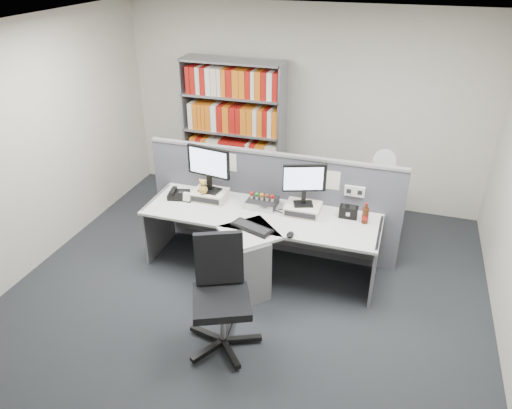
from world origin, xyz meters
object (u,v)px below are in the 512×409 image
(desk_phone, at_px, (178,194))
(desk_fan, at_px, (384,163))
(mouse, at_px, (290,235))
(monitor_right, at_px, (304,181))
(shelving_unit, at_px, (234,134))
(office_chair, at_px, (221,291))
(desk, at_px, (254,244))
(speaker, at_px, (349,212))
(desktop_pc, at_px, (262,203))
(desk_calendar, at_px, (187,198))
(monitor_left, at_px, (209,165))
(keyboard, at_px, (252,228))
(cola_bottle, at_px, (365,216))
(filing_cabinet, at_px, (378,210))

(desk_phone, relative_size, desk_fan, 0.57)
(mouse, bearing_deg, monitor_right, 88.83)
(shelving_unit, distance_m, office_chair, 3.00)
(desk, relative_size, speaker, 13.18)
(desk_fan, bearing_deg, desktop_pc, -140.93)
(monitor_right, relative_size, desk_calendar, 4.37)
(desk_calendar, bearing_deg, monitor_left, 33.27)
(monitor_right, relative_size, desk_fan, 1.00)
(keyboard, bearing_deg, speaker, 30.84)
(desk_calendar, bearing_deg, desk_fan, 29.10)
(monitor_right, bearing_deg, cola_bottle, -1.23)
(monitor_left, xyz_separation_m, desktop_pc, (0.63, 0.01, -0.38))
(desk_fan, xyz_separation_m, office_chair, (-1.20, -2.39, -0.42))
(keyboard, relative_size, filing_cabinet, 0.69)
(desk, xyz_separation_m, shelving_unit, (-0.90, 1.85, 0.52))
(desktop_pc, xyz_separation_m, filing_cabinet, (1.23, 1.00, -0.41))
(desk_calendar, relative_size, shelving_unit, 0.05)
(filing_cabinet, bearing_deg, mouse, -116.77)
(cola_bottle, bearing_deg, desk_calendar, -176.23)
(desk_calendar, height_order, filing_cabinet, desk_calendar)
(mouse, xyz_separation_m, speaker, (0.50, 0.57, 0.04))
(desk, bearing_deg, desktop_pc, 95.02)
(cola_bottle, relative_size, desk_fan, 0.50)
(cola_bottle, relative_size, shelving_unit, 0.12)
(mouse, bearing_deg, cola_bottle, 36.49)
(desktop_pc, distance_m, shelving_unit, 1.70)
(speaker, xyz_separation_m, filing_cabinet, (0.27, 0.96, -0.44))
(monitor_right, bearing_deg, shelving_unit, 132.35)
(monitor_right, xyz_separation_m, cola_bottle, (0.67, -0.01, -0.29))
(mouse, height_order, filing_cabinet, mouse)
(monitor_left, bearing_deg, monitor_right, -0.00)
(desktop_pc, bearing_deg, office_chair, -88.59)
(cola_bottle, bearing_deg, shelving_unit, 143.64)
(filing_cabinet, bearing_deg, shelving_unit, 167.93)
(desk_calendar, height_order, speaker, speaker)
(office_chair, bearing_deg, monitor_right, 72.37)
(monitor_left, xyz_separation_m, desk_calendar, (-0.22, -0.15, -0.37))
(desk_calendar, height_order, cola_bottle, cola_bottle)
(desktop_pc, bearing_deg, filing_cabinet, 39.09)
(desktop_pc, relative_size, desk_phone, 1.21)
(cola_bottle, relative_size, office_chair, 0.22)
(monitor_left, xyz_separation_m, desk_phone, (-0.37, -0.09, -0.38))
(desk_phone, distance_m, speaker, 1.96)
(monitor_right, bearing_deg, desk_phone, -176.68)
(mouse, xyz_separation_m, shelving_unit, (-1.32, 1.99, 0.23))
(shelving_unit, relative_size, desk_fan, 4.24)
(cola_bottle, height_order, desk_fan, desk_fan)
(monitor_left, distance_m, mouse, 1.27)
(shelving_unit, height_order, filing_cabinet, shelving_unit)
(desk_fan, distance_m, office_chair, 2.71)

